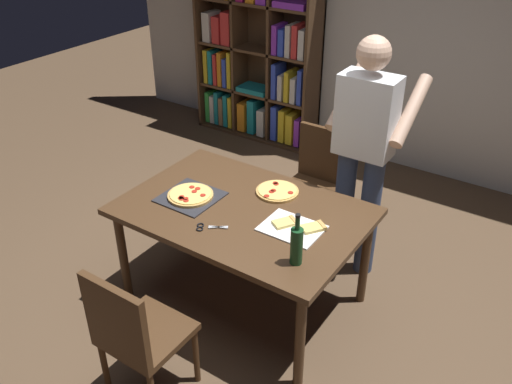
# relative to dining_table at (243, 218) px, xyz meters

# --- Properties ---
(ground_plane) EXTENTS (12.00, 12.00, 0.00)m
(ground_plane) POSITION_rel_dining_table_xyz_m (0.00, 0.00, -0.68)
(ground_plane) COLOR brown
(back_wall) EXTENTS (6.40, 0.10, 2.80)m
(back_wall) POSITION_rel_dining_table_xyz_m (0.00, 2.60, 0.72)
(back_wall) COLOR silver
(back_wall) RESTS_ON ground_plane
(dining_table) EXTENTS (1.54, 1.04, 0.75)m
(dining_table) POSITION_rel_dining_table_xyz_m (0.00, 0.00, 0.00)
(dining_table) COLOR #4C331E
(dining_table) RESTS_ON ground_plane
(chair_near_camera) EXTENTS (0.42, 0.42, 0.90)m
(chair_near_camera) POSITION_rel_dining_table_xyz_m (-0.00, -1.01, -0.17)
(chair_near_camera) COLOR #472D19
(chair_near_camera) RESTS_ON ground_plane
(chair_far_side) EXTENTS (0.42, 0.42, 0.90)m
(chair_far_side) POSITION_rel_dining_table_xyz_m (0.00, 1.01, -0.17)
(chair_far_side) COLOR #472D19
(chair_far_side) RESTS_ON ground_plane
(bookshelf) EXTENTS (1.40, 0.35, 1.95)m
(bookshelf) POSITION_rel_dining_table_xyz_m (-1.49, 2.37, 0.23)
(bookshelf) COLOR #513823
(bookshelf) RESTS_ON ground_plane
(person_serving_pizza) EXTENTS (0.55, 0.54, 1.75)m
(person_serving_pizza) POSITION_rel_dining_table_xyz_m (0.46, 0.79, 0.32)
(person_serving_pizza) COLOR #38476B
(person_serving_pizza) RESTS_ON ground_plane
(pepperoni_pizza_on_tray) EXTENTS (0.36, 0.36, 0.04)m
(pepperoni_pizza_on_tray) POSITION_rel_dining_table_xyz_m (-0.36, -0.08, 0.09)
(pepperoni_pizza_on_tray) COLOR #2D2D33
(pepperoni_pizza_on_tray) RESTS_ON dining_table
(pizza_slices_on_towel) EXTENTS (0.37, 0.28, 0.03)m
(pizza_slices_on_towel) POSITION_rel_dining_table_xyz_m (0.39, -0.01, 0.08)
(pizza_slices_on_towel) COLOR white
(pizza_slices_on_towel) RESTS_ON dining_table
(wine_bottle) EXTENTS (0.07, 0.07, 0.32)m
(wine_bottle) POSITION_rel_dining_table_xyz_m (0.56, -0.29, 0.19)
(wine_bottle) COLOR #194723
(wine_bottle) RESTS_ON dining_table
(kitchen_scissors) EXTENTS (0.19, 0.15, 0.01)m
(kitchen_scissors) POSITION_rel_dining_table_xyz_m (-0.06, -0.30, 0.08)
(kitchen_scissors) COLOR silver
(kitchen_scissors) RESTS_ON dining_table
(second_pizza_plain) EXTENTS (0.29, 0.29, 0.03)m
(second_pizza_plain) POSITION_rel_dining_table_xyz_m (0.08, 0.29, 0.08)
(second_pizza_plain) COLOR tan
(second_pizza_plain) RESTS_ON dining_table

